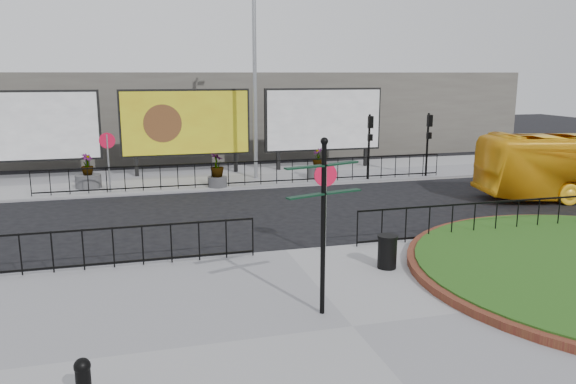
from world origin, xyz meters
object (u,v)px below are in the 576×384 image
object	(u,v)px
billboard_mid	(186,123)
lamp_post	(255,76)
planter_a	(88,177)
bollard	(83,380)
litter_bin	(387,252)
fingerpost_sign	(323,210)
planter_c	(317,168)
planter_b	(217,173)

from	to	relation	value
billboard_mid	lamp_post	world-z (taller)	lamp_post
lamp_post	planter_a	distance (m)	8.57
bollard	litter_bin	size ratio (longest dim) A/B	0.90
fingerpost_sign	planter_c	world-z (taller)	fingerpost_sign
billboard_mid	fingerpost_sign	distance (m)	17.27
litter_bin	planter_c	distance (m)	12.54
billboard_mid	planter_a	size ratio (longest dim) A/B	4.23
bollard	billboard_mid	bearing A→B (deg)	80.30
bollard	planter_b	bearing A→B (deg)	74.92
lamp_post	planter_c	bearing A→B (deg)	-14.83
bollard	planter_c	world-z (taller)	planter_c
lamp_post	planter_a	size ratio (longest dim) A/B	6.29
lamp_post	bollard	size ratio (longest dim) A/B	12.07
fingerpost_sign	planter_b	size ratio (longest dim) A/B	2.45
fingerpost_sign	planter_c	size ratio (longest dim) A/B	2.57
billboard_mid	bollard	size ratio (longest dim) A/B	8.11
billboard_mid	planter_b	size ratio (longest dim) A/B	4.19
planter_b	bollard	bearing A→B (deg)	-105.08
billboard_mid	planter_a	bearing A→B (deg)	-152.37
fingerpost_sign	bollard	xyz separation A→B (m)	(-4.44, -2.20, -1.77)
planter_b	planter_c	distance (m)	4.93
bollard	planter_a	world-z (taller)	planter_a
fingerpost_sign	bollard	distance (m)	5.26
billboard_mid	lamp_post	size ratio (longest dim) A/B	0.67
billboard_mid	fingerpost_sign	bearing A→B (deg)	-86.27
billboard_mid	planter_a	world-z (taller)	billboard_mid
billboard_mid	planter_b	distance (m)	4.14
lamp_post	planter_b	size ratio (longest dim) A/B	6.24
fingerpost_sign	planter_a	world-z (taller)	fingerpost_sign
billboard_mid	lamp_post	distance (m)	4.23
lamp_post	bollard	world-z (taller)	lamp_post
planter_c	lamp_post	bearing A→B (deg)	165.17
fingerpost_sign	bollard	bearing A→B (deg)	-166.36
bollard	planter_c	size ratio (longest dim) A/B	0.54
litter_bin	planter_a	bearing A→B (deg)	122.21
planter_c	fingerpost_sign	bearing A→B (deg)	-107.87
litter_bin	bollard	bearing A→B (deg)	-147.70
fingerpost_sign	litter_bin	world-z (taller)	fingerpost_sign
planter_b	planter_c	xyz separation A→B (m)	(4.85, 0.86, -0.14)
lamp_post	litter_bin	bearing A→B (deg)	-87.47
litter_bin	planter_c	size ratio (longest dim) A/B	0.60
planter_a	bollard	bearing A→B (deg)	-86.26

